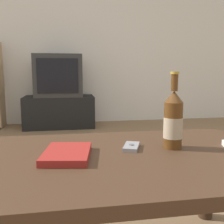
{
  "coord_description": "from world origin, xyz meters",
  "views": [
    {
      "loc": [
        -0.17,
        -0.88,
        0.75
      ],
      "look_at": [
        0.04,
        0.35,
        0.56
      ],
      "focal_mm": 42.0,
      "sensor_mm": 36.0,
      "label": 1
    }
  ],
  "objects_px": {
    "tv_stand": "(60,112)",
    "beer_bottle": "(173,121)",
    "table_book": "(67,154)",
    "cell_phone": "(131,147)",
    "television": "(58,76)"
  },
  "relations": [
    {
      "from": "tv_stand",
      "to": "beer_bottle",
      "type": "relative_size",
      "value": 3.14
    },
    {
      "from": "tv_stand",
      "to": "beer_bottle",
      "type": "bearing_deg",
      "value": -78.91
    },
    {
      "from": "beer_bottle",
      "to": "table_book",
      "type": "bearing_deg",
      "value": -173.76
    },
    {
      "from": "tv_stand",
      "to": "cell_phone",
      "type": "xyz_separation_m",
      "value": [
        0.36,
        -2.64,
        0.25
      ]
    },
    {
      "from": "television",
      "to": "table_book",
      "type": "bearing_deg",
      "value": -87.5
    },
    {
      "from": "cell_phone",
      "to": "table_book",
      "type": "relative_size",
      "value": 0.51
    },
    {
      "from": "tv_stand",
      "to": "table_book",
      "type": "bearing_deg",
      "value": -87.5
    },
    {
      "from": "cell_phone",
      "to": "beer_bottle",
      "type": "bearing_deg",
      "value": 13.82
    },
    {
      "from": "television",
      "to": "cell_phone",
      "type": "xyz_separation_m",
      "value": [
        0.36,
        -2.63,
        -0.23
      ]
    },
    {
      "from": "tv_stand",
      "to": "beer_bottle",
      "type": "distance_m",
      "value": 2.73
    },
    {
      "from": "tv_stand",
      "to": "beer_bottle",
      "type": "height_order",
      "value": "beer_bottle"
    },
    {
      "from": "television",
      "to": "beer_bottle",
      "type": "xyz_separation_m",
      "value": [
        0.52,
        -2.65,
        -0.13
      ]
    },
    {
      "from": "tv_stand",
      "to": "table_book",
      "type": "relative_size",
      "value": 3.88
    },
    {
      "from": "tv_stand",
      "to": "television",
      "type": "relative_size",
      "value": 1.5
    },
    {
      "from": "tv_stand",
      "to": "table_book",
      "type": "xyz_separation_m",
      "value": [
        0.12,
        -2.7,
        0.26
      ]
    }
  ]
}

